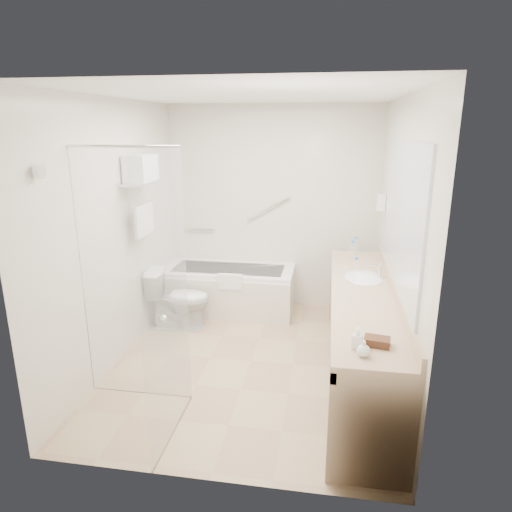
% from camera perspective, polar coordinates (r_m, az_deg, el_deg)
% --- Properties ---
extents(floor, '(3.20, 3.20, 0.00)m').
position_cam_1_polar(floor, '(4.64, -0.61, -12.99)').
color(floor, tan).
rests_on(floor, ground).
extents(ceiling, '(2.60, 3.20, 0.10)m').
position_cam_1_polar(ceiling, '(4.06, -0.72, 19.54)').
color(ceiling, white).
rests_on(ceiling, wall_back).
extents(wall_back, '(2.60, 0.10, 2.50)m').
position_cam_1_polar(wall_back, '(5.73, 2.10, 5.97)').
color(wall_back, beige).
rests_on(wall_back, ground).
extents(wall_front, '(2.60, 0.10, 2.50)m').
position_cam_1_polar(wall_front, '(2.69, -6.56, -5.98)').
color(wall_front, beige).
rests_on(wall_front, ground).
extents(wall_left, '(0.10, 3.20, 2.50)m').
position_cam_1_polar(wall_left, '(4.58, -16.92, 2.70)').
color(wall_left, beige).
rests_on(wall_left, ground).
extents(wall_right, '(0.10, 3.20, 2.50)m').
position_cam_1_polar(wall_right, '(4.16, 17.26, 1.38)').
color(wall_right, beige).
rests_on(wall_right, ground).
extents(bathtub, '(1.60, 0.73, 0.59)m').
position_cam_1_polar(bathtub, '(5.72, -3.43, -4.17)').
color(bathtub, white).
rests_on(bathtub, floor).
extents(grab_bar_short, '(0.40, 0.03, 0.03)m').
position_cam_1_polar(grab_bar_short, '(5.94, -7.12, 3.28)').
color(grab_bar_short, silver).
rests_on(grab_bar_short, wall_back).
extents(grab_bar_long, '(0.53, 0.03, 0.33)m').
position_cam_1_polar(grab_bar_long, '(5.69, 1.55, 5.92)').
color(grab_bar_long, silver).
rests_on(grab_bar_long, wall_back).
extents(shower_enclosure, '(0.96, 0.91, 2.11)m').
position_cam_1_polar(shower_enclosure, '(3.55, -13.38, -3.95)').
color(shower_enclosure, silver).
rests_on(shower_enclosure, floor).
extents(towel_shelf, '(0.24, 0.55, 0.81)m').
position_cam_1_polar(towel_shelf, '(4.76, -14.15, 9.56)').
color(towel_shelf, silver).
rests_on(towel_shelf, wall_left).
extents(vanity_counter, '(0.55, 2.70, 0.95)m').
position_cam_1_polar(vanity_counter, '(4.18, 13.07, -7.06)').
color(vanity_counter, tan).
rests_on(vanity_counter, floor).
extents(sink, '(0.40, 0.52, 0.14)m').
position_cam_1_polar(sink, '(4.50, 13.31, -2.98)').
color(sink, white).
rests_on(sink, vanity_counter).
extents(faucet, '(0.03, 0.03, 0.14)m').
position_cam_1_polar(faucet, '(4.48, 15.25, -1.72)').
color(faucet, silver).
rests_on(faucet, vanity_counter).
extents(mirror, '(0.02, 2.00, 1.20)m').
position_cam_1_polar(mirror, '(3.95, 17.75, 5.04)').
color(mirror, '#B3B8BF').
rests_on(mirror, wall_right).
extents(hairdryer_unit, '(0.08, 0.10, 0.18)m').
position_cam_1_polar(hairdryer_unit, '(5.14, 15.38, 6.50)').
color(hairdryer_unit, silver).
rests_on(hairdryer_unit, wall_right).
extents(toilet, '(0.74, 0.46, 0.68)m').
position_cam_1_polar(toilet, '(5.29, -9.62, -5.35)').
color(toilet, white).
rests_on(toilet, floor).
extents(amenity_basket, '(0.18, 0.14, 0.06)m').
position_cam_1_polar(amenity_basket, '(3.17, 14.90, -10.30)').
color(amenity_basket, '#4A2C1A').
rests_on(amenity_basket, vanity_counter).
extents(soap_bottle_a, '(0.09, 0.15, 0.07)m').
position_cam_1_polar(soap_bottle_a, '(3.10, 12.52, -10.63)').
color(soap_bottle_a, silver).
rests_on(soap_bottle_a, vanity_counter).
extents(soap_bottle_b, '(0.08, 0.11, 0.08)m').
position_cam_1_polar(soap_bottle_b, '(3.00, 13.29, -11.38)').
color(soap_bottle_b, silver).
rests_on(soap_bottle_b, vanity_counter).
extents(water_bottle_left, '(0.05, 0.05, 0.18)m').
position_cam_1_polar(water_bottle_left, '(4.53, 12.37, -1.30)').
color(water_bottle_left, silver).
rests_on(water_bottle_left, vanity_counter).
extents(water_bottle_mid, '(0.06, 0.06, 0.19)m').
position_cam_1_polar(water_bottle_mid, '(5.27, 12.35, 1.24)').
color(water_bottle_mid, silver).
rests_on(water_bottle_mid, vanity_counter).
extents(water_bottle_right, '(0.07, 0.07, 0.22)m').
position_cam_1_polar(water_bottle_right, '(5.01, 11.92, 0.64)').
color(water_bottle_right, silver).
rests_on(water_bottle_right, vanity_counter).
extents(drinking_glass_near, '(0.08, 0.08, 0.08)m').
position_cam_1_polar(drinking_glass_near, '(4.47, 11.20, -1.99)').
color(drinking_glass_near, silver).
rests_on(drinking_glass_near, vanity_counter).
extents(drinking_glass_far, '(0.10, 0.10, 0.10)m').
position_cam_1_polar(drinking_glass_far, '(4.32, 11.79, -2.55)').
color(drinking_glass_far, silver).
rests_on(drinking_glass_far, vanity_counter).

